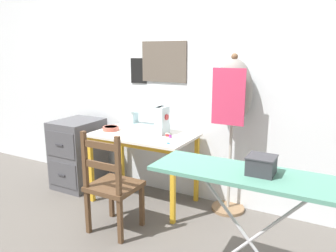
{
  "coord_description": "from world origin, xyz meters",
  "views": [
    {
      "loc": [
        1.73,
        -2.36,
        1.53
      ],
      "look_at": [
        0.3,
        0.27,
        0.84
      ],
      "focal_mm": 35.0,
      "sensor_mm": 36.0,
      "label": 1
    }
  ],
  "objects": [
    {
      "name": "wooden_chair",
      "position": [
        0.08,
        -0.32,
        0.42
      ],
      "size": [
        0.4,
        0.38,
        0.9
      ],
      "color": "#513823",
      "rests_on": "ground_plane"
    },
    {
      "name": "storage_box",
      "position": [
        1.35,
        -0.56,
        0.9
      ],
      "size": [
        0.16,
        0.16,
        0.11
      ],
      "color": "#333338",
      "rests_on": "ironing_board"
    },
    {
      "name": "ground_plane",
      "position": [
        0.0,
        0.0,
        0.0
      ],
      "size": [
        14.0,
        14.0,
        0.0
      ],
      "primitive_type": "plane",
      "color": "#5B5651"
    },
    {
      "name": "sewing_machine",
      "position": [
        0.04,
        0.38,
        0.85
      ],
      "size": [
        0.41,
        0.18,
        0.3
      ],
      "color": "silver",
      "rests_on": "sewing_table"
    },
    {
      "name": "ironing_board",
      "position": [
        1.32,
        -0.57,
        0.8
      ],
      "size": [
        1.21,
        0.38,
        0.85
      ],
      "color": "#518E7A",
      "rests_on": "ground_plane"
    },
    {
      "name": "scissors",
      "position": [
        0.41,
        0.13,
        0.73
      ],
      "size": [
        0.12,
        0.09,
        0.01
      ],
      "color": "silver",
      "rests_on": "sewing_table"
    },
    {
      "name": "fabric_bowl",
      "position": [
        -0.38,
        0.26,
        0.75
      ],
      "size": [
        0.17,
        0.17,
        0.04
      ],
      "color": "#B25647",
      "rests_on": "sewing_table"
    },
    {
      "name": "sewing_table",
      "position": [
        0.0,
        0.29,
        0.63
      ],
      "size": [
        1.03,
        0.6,
        0.72
      ],
      "color": "silver",
      "rests_on": "ground_plane"
    },
    {
      "name": "filing_cabinet",
      "position": [
        -0.88,
        0.29,
        0.39
      ],
      "size": [
        0.45,
        0.54,
        0.77
      ],
      "color": "#4C4C51",
      "rests_on": "ground_plane"
    },
    {
      "name": "thread_spool_near_machine",
      "position": [
        0.26,
        0.32,
        0.74
      ],
      "size": [
        0.04,
        0.04,
        0.03
      ],
      "color": "red",
      "rests_on": "sewing_table"
    },
    {
      "name": "thread_spool_mid_table",
      "position": [
        0.31,
        0.29,
        0.74
      ],
      "size": [
        0.03,
        0.03,
        0.04
      ],
      "color": "purple",
      "rests_on": "sewing_table"
    },
    {
      "name": "wall_back",
      "position": [
        0.0,
        0.67,
        1.28
      ],
      "size": [
        10.0,
        0.07,
        2.55
      ],
      "color": "silver",
      "rests_on": "ground_plane"
    },
    {
      "name": "dress_form",
      "position": [
        0.83,
        0.53,
        1.1
      ],
      "size": [
        0.35,
        0.32,
        1.51
      ],
      "color": "#846647",
      "rests_on": "ground_plane"
    }
  ]
}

